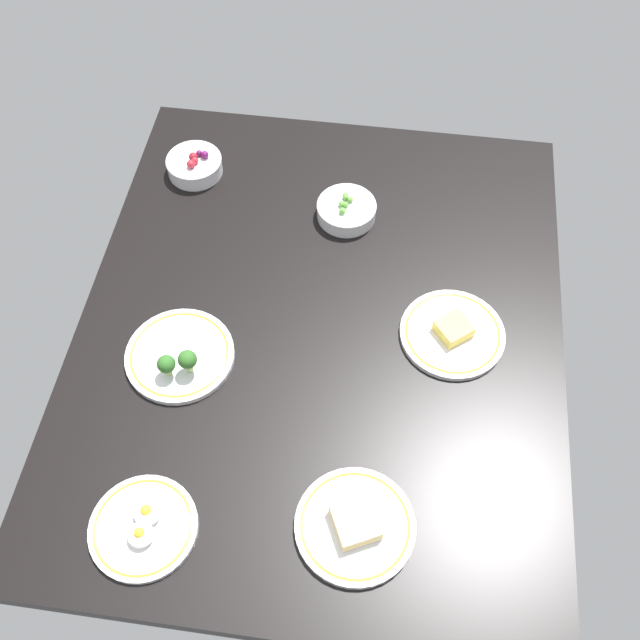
{
  "coord_description": "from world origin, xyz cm",
  "views": [
    {
      "loc": [
        83.05,
        11.34,
        132.99
      ],
      "look_at": [
        0.0,
        0.0,
        6.0
      ],
      "focal_mm": 41.09,
      "sensor_mm": 36.0,
      "label": 1
    }
  ],
  "objects": [
    {
      "name": "dining_table",
      "position": [
        0.0,
        0.0,
        2.0
      ],
      "size": [
        124.17,
        101.25,
        4.0
      ],
      "primitive_type": "cube",
      "color": "black",
      "rests_on": "ground"
    },
    {
      "name": "plate_eggs",
      "position": [
        46.98,
        -25.12,
        5.05
      ],
      "size": [
        19.4,
        19.4,
        4.61
      ],
      "color": "silver",
      "rests_on": "dining_table"
    },
    {
      "name": "plate_sandwich",
      "position": [
        41.71,
        11.96,
        5.22
      ],
      "size": [
        21.59,
        21.59,
        4.54
      ],
      "color": "silver",
      "rests_on": "dining_table"
    },
    {
      "name": "plate_cheese",
      "position": [
        -1.19,
        27.58,
        4.99
      ],
      "size": [
        21.84,
        21.84,
        4.03
      ],
      "color": "silver",
      "rests_on": "dining_table"
    },
    {
      "name": "bowl_peas",
      "position": [
        -31.0,
        1.92,
        6.13
      ],
      "size": [
        13.84,
        13.84,
        5.02
      ],
      "color": "silver",
      "rests_on": "dining_table"
    },
    {
      "name": "plate_broccoli",
      "position": [
        12.04,
        -27.12,
        5.31
      ],
      "size": [
        22.24,
        22.24,
        7.5
      ],
      "color": "silver",
      "rests_on": "dining_table"
    },
    {
      "name": "bowl_berries",
      "position": [
        -40.17,
        -36.06,
        6.38
      ],
      "size": [
        13.46,
        13.46,
        6.05
      ],
      "color": "silver",
      "rests_on": "dining_table"
    }
  ]
}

